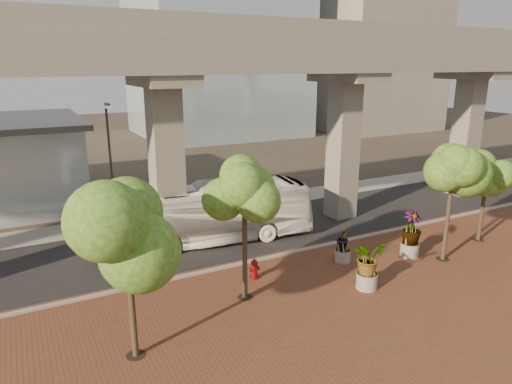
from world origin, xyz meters
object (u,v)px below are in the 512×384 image
parked_car (457,175)px  fire_hydrant (254,269)px  planter_front (368,260)px  transit_bus (207,214)px

parked_car → fire_hydrant: 25.44m
parked_car → planter_front: bearing=110.9°
fire_hydrant → parked_car: bearing=18.4°
transit_bus → fire_hydrant: 5.68m
transit_bus → planter_front: size_ratio=5.21×
transit_bus → fire_hydrant: transit_bus is taller
parked_car → fire_hydrant: size_ratio=5.01×
parked_car → transit_bus: bearing=87.0°
transit_bus → parked_car: transit_bus is taller
fire_hydrant → planter_front: size_ratio=0.43×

